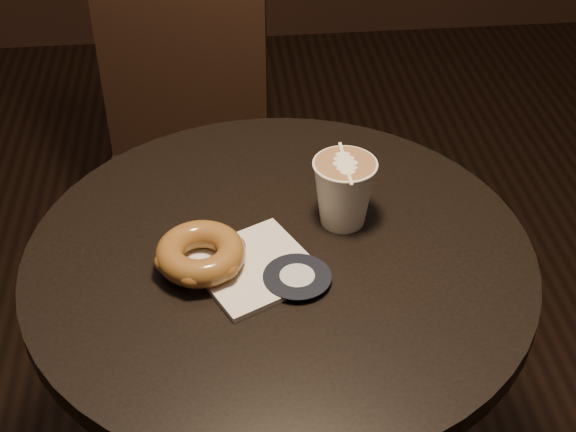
% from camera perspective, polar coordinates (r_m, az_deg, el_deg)
% --- Properties ---
extents(cafe_table, '(0.70, 0.70, 0.75)m').
position_cam_1_polar(cafe_table, '(1.24, -0.56, -9.49)').
color(cafe_table, black).
rests_on(cafe_table, ground).
extents(chair, '(0.41, 0.41, 0.91)m').
position_cam_1_polar(chair, '(1.78, -7.49, 5.31)').
color(chair, black).
rests_on(chair, ground).
extents(pastry_bag, '(0.20, 0.20, 0.01)m').
position_cam_1_polar(pastry_bag, '(1.07, -2.39, -3.65)').
color(pastry_bag, silver).
rests_on(pastry_bag, cafe_table).
extents(doughnut, '(0.12, 0.12, 0.04)m').
position_cam_1_polar(doughnut, '(1.06, -6.25, -2.65)').
color(doughnut, brown).
rests_on(doughnut, pastry_bag).
extents(latte_cup, '(0.09, 0.09, 0.10)m').
position_cam_1_polar(latte_cup, '(1.12, 3.98, 1.68)').
color(latte_cup, white).
rests_on(latte_cup, cafe_table).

